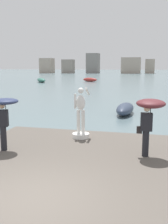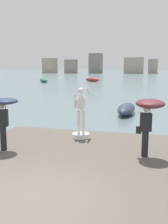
% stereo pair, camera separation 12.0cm
% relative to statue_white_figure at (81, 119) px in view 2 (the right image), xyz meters
% --- Properties ---
extents(ground_plane, '(400.00, 400.00, 0.00)m').
position_rel_statue_white_figure_xyz_m(ground_plane, '(0.19, 34.75, -1.20)').
color(ground_plane, slate).
extents(pier, '(7.80, 9.51, 0.40)m').
position_rel_statue_white_figure_xyz_m(pier, '(0.19, -3.50, -1.00)').
color(pier, '#564F47').
rests_on(pier, ground).
extents(statue_white_figure, '(0.72, 0.92, 2.16)m').
position_rel_statue_white_figure_xyz_m(statue_white_figure, '(0.00, 0.00, 0.00)').
color(statue_white_figure, white).
rests_on(statue_white_figure, pier).
extents(onlooker_left, '(1.12, 1.12, 1.89)m').
position_rel_statue_white_figure_xyz_m(onlooker_left, '(-2.22, -2.25, 0.67)').
color(onlooker_left, black).
rests_on(onlooker_left, pier).
extents(onlooker_right, '(1.04, 1.05, 1.96)m').
position_rel_statue_white_figure_xyz_m(onlooker_right, '(2.77, -1.70, 0.74)').
color(onlooker_right, black).
rests_on(onlooker_right, pier).
extents(boat_near, '(1.32, 3.56, 0.79)m').
position_rel_statue_white_figure_xyz_m(boat_near, '(1.16, 8.15, -0.80)').
color(boat_near, '#2D384C').
rests_on(boat_near, ground).
extents(boat_mid, '(4.03, 4.98, 0.86)m').
position_rel_statue_white_figure_xyz_m(boat_mid, '(-19.50, 41.92, -0.77)').
color(boat_mid, '#336B5B').
rests_on(boat_mid, ground).
extents(boat_leftward, '(3.77, 2.49, 0.84)m').
position_rel_statue_white_figure_xyz_m(boat_leftward, '(-9.85, 46.24, -0.78)').
color(boat_leftward, '#9E2D28').
rests_on(boat_leftward, ground).
extents(distant_skyline, '(92.60, 13.93, 13.47)m').
position_rel_statue_white_figure_xyz_m(distant_skyline, '(0.17, 112.26, 2.98)').
color(distant_skyline, '#A89989').
rests_on(distant_skyline, ground).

